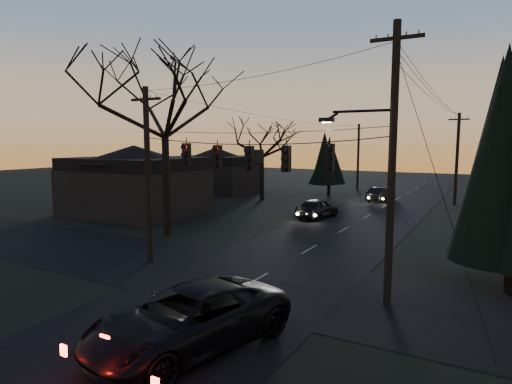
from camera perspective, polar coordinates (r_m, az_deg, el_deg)
The scene contains 15 objects.
main_road at distance 27.50m, azimuth 10.30°, elevation -5.74°, with size 8.00×120.00×0.02m, color black.
cross_road at distance 18.66m, azimuth -0.04°, elevation -11.70°, with size 60.00×7.00×0.02m, color black.
utility_pole_right at distance 16.82m, azimuth 17.04°, elevation -14.14°, with size 5.00×0.30×10.00m, color black, non-canonical shape.
utility_pole_left at distance 22.10m, azimuth -13.89°, elevation -8.96°, with size 1.80×0.30×8.50m, color black, non-canonical shape.
utility_pole_far_r at distance 43.93m, azimuth 24.94°, elevation -1.59°, with size 1.80×0.30×8.50m, color black, non-canonical shape.
utility_pole_far_l at distance 53.80m, azimuth 13.35°, elevation 0.29°, with size 0.30×0.30×8.00m, color black, non-canonical shape.
span_signal_assembly at distance 17.83m, azimuth -0.72°, elevation 4.69°, with size 11.50×0.44×1.56m.
bare_tree_left at distance 27.23m, azimuth -12.15°, elevation 12.23°, with size 9.84×9.84×12.27m.
bare_tree_dist at distance 43.05m, azimuth 0.80°, elevation 6.94°, with size 6.17×6.17×8.65m.
evergreen_dist at distance 48.04m, azimuth 9.75°, elevation 4.07°, with size 3.24×3.24×6.27m.
house_left_near at distance 36.27m, azimuth -15.88°, elevation 1.59°, with size 10.00×8.00×5.60m.
house_left_far at distance 50.49m, azimuth -5.33°, elevation 2.99°, with size 9.00×7.00×5.20m.
suv_near at distance 12.90m, azimuth -8.88°, elevation -16.37°, with size 2.88×6.24×1.73m, color black.
sedan_oncoming_a at distance 33.42m, azimuth 8.17°, elevation -2.15°, with size 1.82×4.51×1.54m, color black.
sedan_oncoming_b at distance 44.09m, azimuth 16.31°, elevation -0.31°, with size 1.44×4.13×1.36m, color black.
Camera 1 is at (8.69, -5.41, 5.92)m, focal length 30.00 mm.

